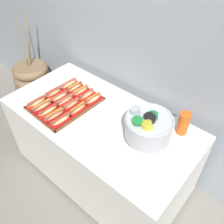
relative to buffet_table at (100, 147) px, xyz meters
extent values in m
plane|color=gray|center=(0.00, 0.00, -0.40)|extent=(10.00, 10.00, 0.00)
cube|color=#9EA8B2|center=(0.00, 0.51, 0.90)|extent=(6.00, 0.10, 2.60)
cube|color=white|center=(0.00, 0.00, 0.00)|extent=(1.54, 0.77, 0.72)
cylinder|color=black|center=(-0.66, -0.28, -0.38)|extent=(0.05, 0.05, 0.04)
cylinder|color=black|center=(-0.66, 0.28, -0.38)|extent=(0.05, 0.05, 0.04)
cylinder|color=black|center=(0.66, 0.28, -0.38)|extent=(0.05, 0.05, 0.04)
cylinder|color=#896B4C|center=(-1.22, 0.19, -0.08)|extent=(0.32, 0.32, 0.64)
torus|color=#896B4C|center=(-1.22, 0.19, -0.35)|extent=(0.44, 0.44, 0.10)
torus|color=#896B4C|center=(-1.22, 0.19, -0.24)|extent=(0.46, 0.46, 0.10)
torus|color=#896B4C|center=(-1.22, 0.19, -0.13)|extent=(0.45, 0.45, 0.10)
torus|color=#896B4C|center=(-1.22, 0.19, -0.02)|extent=(0.43, 0.43, 0.10)
torus|color=#896B4C|center=(-1.22, 0.19, 0.08)|extent=(0.41, 0.41, 0.10)
torus|color=#896B4C|center=(-1.22, 0.19, 0.19)|extent=(0.39, 0.39, 0.10)
cylinder|color=#937F56|center=(-1.27, 0.21, 0.51)|extent=(0.08, 0.08, 0.52)
cylinder|color=#937F56|center=(-1.22, 0.24, 0.43)|extent=(0.04, 0.04, 0.38)
cylinder|color=#937F56|center=(-1.17, 0.22, 0.54)|extent=(0.06, 0.10, 0.59)
cube|color=brown|center=(-0.31, -0.06, 0.36)|extent=(0.42, 0.54, 0.01)
cube|color=brown|center=(-0.32, -0.32, 0.37)|extent=(0.41, 0.03, 0.01)
cube|color=brown|center=(-0.30, 0.19, 0.37)|extent=(0.41, 0.03, 0.01)
cube|color=brown|center=(-0.50, -0.06, 0.37)|extent=(0.03, 0.53, 0.01)
cube|color=brown|center=(-0.11, -0.07, 0.37)|extent=(0.03, 0.53, 0.01)
cube|color=red|center=(-0.46, -0.22, 0.38)|extent=(0.07, 0.18, 0.02)
ellipsoid|color=beige|center=(-0.46, -0.22, 0.40)|extent=(0.06, 0.16, 0.04)
cylinder|color=brown|center=(-0.46, -0.22, 0.41)|extent=(0.03, 0.16, 0.03)
cylinder|color=red|center=(-0.46, -0.22, 0.42)|extent=(0.01, 0.13, 0.01)
cube|color=#B21414|center=(-0.39, -0.22, 0.38)|extent=(0.07, 0.18, 0.02)
ellipsoid|color=#E0BC7F|center=(-0.39, -0.22, 0.40)|extent=(0.06, 0.17, 0.04)
cylinder|color=#9E4C38|center=(-0.39, -0.22, 0.41)|extent=(0.04, 0.17, 0.03)
cylinder|color=yellow|center=(-0.39, -0.22, 0.43)|extent=(0.02, 0.14, 0.01)
cube|color=red|center=(-0.31, -0.23, 0.38)|extent=(0.07, 0.18, 0.02)
ellipsoid|color=#E0BC7F|center=(-0.31, -0.23, 0.40)|extent=(0.06, 0.16, 0.04)
cylinder|color=brown|center=(-0.31, -0.23, 0.41)|extent=(0.04, 0.15, 0.03)
cylinder|color=red|center=(-0.31, -0.23, 0.42)|extent=(0.01, 0.13, 0.01)
cube|color=#B21414|center=(-0.24, -0.23, 0.38)|extent=(0.08, 0.19, 0.02)
ellipsoid|color=tan|center=(-0.24, -0.23, 0.40)|extent=(0.07, 0.17, 0.04)
cylinder|color=#9E4C38|center=(-0.24, -0.23, 0.41)|extent=(0.05, 0.16, 0.03)
cylinder|color=yellow|center=(-0.24, -0.23, 0.42)|extent=(0.02, 0.14, 0.01)
cube|color=red|center=(-0.16, -0.23, 0.38)|extent=(0.08, 0.18, 0.02)
ellipsoid|color=beige|center=(-0.16, -0.23, 0.40)|extent=(0.06, 0.17, 0.04)
cylinder|color=brown|center=(-0.16, -0.23, 0.41)|extent=(0.04, 0.16, 0.03)
cylinder|color=red|center=(-0.16, -0.23, 0.42)|extent=(0.02, 0.14, 0.01)
cube|color=red|center=(-0.46, -0.06, 0.38)|extent=(0.08, 0.17, 0.02)
ellipsoid|color=tan|center=(-0.46, -0.06, 0.40)|extent=(0.06, 0.15, 0.04)
cylinder|color=brown|center=(-0.46, -0.06, 0.41)|extent=(0.04, 0.14, 0.03)
cylinder|color=red|center=(-0.46, -0.06, 0.43)|extent=(0.01, 0.12, 0.01)
cube|color=red|center=(-0.38, -0.06, 0.38)|extent=(0.08, 0.17, 0.02)
ellipsoid|color=#E0BC7F|center=(-0.38, -0.06, 0.40)|extent=(0.07, 0.16, 0.04)
cylinder|color=#9E4C38|center=(-0.38, -0.06, 0.41)|extent=(0.04, 0.16, 0.03)
cylinder|color=red|center=(-0.38, -0.06, 0.42)|extent=(0.02, 0.13, 0.01)
cube|color=red|center=(-0.31, -0.06, 0.38)|extent=(0.07, 0.18, 0.02)
ellipsoid|color=beige|center=(-0.31, -0.06, 0.40)|extent=(0.06, 0.16, 0.04)
cylinder|color=#A8563D|center=(-0.31, -0.06, 0.41)|extent=(0.04, 0.16, 0.03)
cylinder|color=red|center=(-0.31, -0.06, 0.43)|extent=(0.02, 0.14, 0.01)
cube|color=red|center=(-0.23, -0.06, 0.38)|extent=(0.07, 0.16, 0.02)
ellipsoid|color=#E0BC7F|center=(-0.23, -0.06, 0.40)|extent=(0.06, 0.15, 0.04)
cylinder|color=#A8563D|center=(-0.23, -0.06, 0.41)|extent=(0.04, 0.14, 0.03)
cylinder|color=red|center=(-0.23, -0.06, 0.43)|extent=(0.02, 0.12, 0.01)
cube|color=red|center=(-0.16, -0.07, 0.38)|extent=(0.06, 0.18, 0.02)
ellipsoid|color=tan|center=(-0.16, -0.07, 0.40)|extent=(0.05, 0.17, 0.04)
cylinder|color=brown|center=(-0.16, -0.07, 0.41)|extent=(0.03, 0.16, 0.03)
cylinder|color=yellow|center=(-0.16, -0.07, 0.42)|extent=(0.01, 0.13, 0.01)
cube|color=red|center=(-0.45, 0.11, 0.38)|extent=(0.08, 0.18, 0.02)
ellipsoid|color=#E0BC7F|center=(-0.45, 0.11, 0.40)|extent=(0.06, 0.17, 0.04)
cylinder|color=#A8563D|center=(-0.45, 0.11, 0.41)|extent=(0.03, 0.16, 0.03)
cylinder|color=red|center=(-0.45, 0.11, 0.42)|extent=(0.01, 0.13, 0.01)
cube|color=#B21414|center=(-0.38, 0.10, 0.38)|extent=(0.07, 0.17, 0.02)
ellipsoid|color=beige|center=(-0.38, 0.10, 0.40)|extent=(0.05, 0.16, 0.04)
cylinder|color=brown|center=(-0.38, 0.10, 0.41)|extent=(0.04, 0.15, 0.03)
cylinder|color=yellow|center=(-0.38, 0.10, 0.42)|extent=(0.01, 0.13, 0.01)
cube|color=red|center=(-0.30, 0.10, 0.38)|extent=(0.08, 0.17, 0.02)
ellipsoid|color=tan|center=(-0.30, 0.10, 0.40)|extent=(0.06, 0.16, 0.04)
cylinder|color=#A8563D|center=(-0.30, 0.10, 0.41)|extent=(0.04, 0.16, 0.03)
cylinder|color=yellow|center=(-0.30, 0.10, 0.42)|extent=(0.02, 0.13, 0.01)
cube|color=red|center=(-0.23, 0.10, 0.38)|extent=(0.06, 0.16, 0.02)
ellipsoid|color=#E0BC7F|center=(-0.23, 0.10, 0.40)|extent=(0.05, 0.15, 0.04)
cylinder|color=#9E4C38|center=(-0.23, 0.10, 0.41)|extent=(0.03, 0.14, 0.03)
cylinder|color=red|center=(-0.23, 0.10, 0.42)|extent=(0.01, 0.12, 0.01)
cube|color=red|center=(-0.15, 0.10, 0.38)|extent=(0.08, 0.17, 0.02)
ellipsoid|color=beige|center=(-0.15, 0.10, 0.40)|extent=(0.06, 0.16, 0.04)
cylinder|color=brown|center=(-0.15, 0.10, 0.41)|extent=(0.04, 0.15, 0.03)
cylinder|color=yellow|center=(-0.15, 0.10, 0.42)|extent=(0.01, 0.12, 0.01)
cylinder|color=silver|center=(0.42, 0.02, 0.37)|extent=(0.18, 0.18, 0.02)
cone|color=silver|center=(0.42, 0.02, 0.40)|extent=(0.06, 0.06, 0.05)
cylinder|color=silver|center=(0.42, 0.02, 0.51)|extent=(0.30, 0.30, 0.15)
torus|color=silver|center=(0.42, 0.02, 0.58)|extent=(0.31, 0.31, 0.02)
cylinder|color=black|center=(0.43, 0.02, 0.56)|extent=(0.09, 0.11, 0.14)
cylinder|color=#197A33|center=(0.43, 0.05, 0.56)|extent=(0.09, 0.08, 0.13)
cylinder|color=black|center=(0.42, 0.03, 0.56)|extent=(0.09, 0.12, 0.14)
cylinder|color=#B7BCC6|center=(0.33, 0.02, 0.56)|extent=(0.11, 0.10, 0.13)
cylinder|color=#197A33|center=(0.38, -0.04, 0.56)|extent=(0.11, 0.12, 0.14)
cylinder|color=yellow|center=(0.46, -0.04, 0.56)|extent=(0.13, 0.09, 0.15)
cylinder|color=#EA5B19|center=(0.56, 0.27, 0.42)|extent=(0.08, 0.08, 0.11)
cylinder|color=#EA5B19|center=(0.56, 0.27, 0.44)|extent=(0.08, 0.08, 0.11)
cylinder|color=#EA5B19|center=(0.56, 0.27, 0.46)|extent=(0.08, 0.08, 0.11)
cylinder|color=#EA5B19|center=(0.56, 0.27, 0.48)|extent=(0.08, 0.08, 0.11)
camera|label=1|loc=(0.95, -0.95, 1.63)|focal=38.65mm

